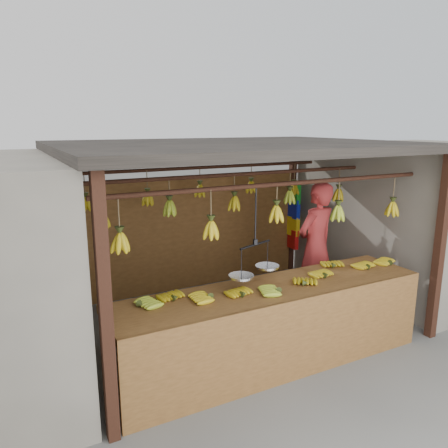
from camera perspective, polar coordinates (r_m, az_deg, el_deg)
ground at (r=6.07m, az=1.34°, el=-12.62°), size 80.00×80.00×0.00m
stall at (r=5.80m, az=-0.13°, el=6.53°), size 4.30×3.30×2.40m
neighbor_right at (r=8.01m, az=24.58°, el=1.20°), size 3.00×3.00×2.30m
counter at (r=4.76m, az=7.28°, el=-10.76°), size 3.64×0.82×0.96m
hanging_bananas at (r=5.57m, az=1.38°, el=2.56°), size 3.61×2.22×0.38m
balance_scale at (r=4.70m, az=4.04°, el=-5.55°), size 0.67×0.40×0.94m
vendor at (r=6.42m, az=11.90°, el=-2.75°), size 0.75×0.57×1.83m
bag_bundles at (r=7.83m, az=9.07°, el=0.91°), size 0.08×0.26×1.15m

